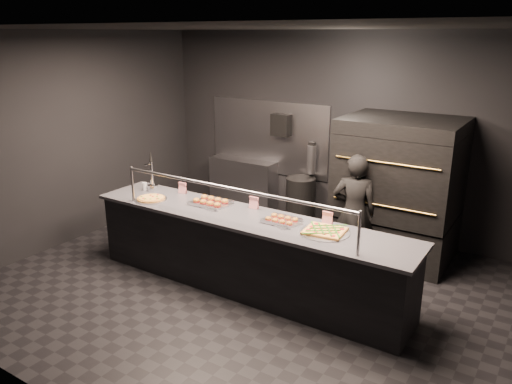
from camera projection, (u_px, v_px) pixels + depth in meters
room at (245, 167)px, 5.67m from camera, size 6.04×6.00×3.00m
service_counter at (245, 252)px, 5.93m from camera, size 4.10×0.78×1.37m
pizza_oven at (398, 188)px, 6.68m from camera, size 1.50×1.23×1.91m
prep_shelf at (243, 185)px, 8.62m from camera, size 1.20×0.35×0.90m
towel_dispenser at (281, 125)px, 7.98m from camera, size 0.30×0.20×0.35m
fire_extinguisher at (311, 159)px, 7.85m from camera, size 0.14×0.14×0.51m
beer_tap at (152, 180)px, 6.68m from camera, size 0.14×0.20×0.54m
round_pizza at (151, 199)px, 6.36m from camera, size 0.41×0.41×0.03m
slider_tray_a at (211, 202)px, 6.19m from camera, size 0.54×0.44×0.08m
slider_tray_b at (282, 220)px, 5.60m from camera, size 0.46×0.40×0.06m
square_pizza at (325, 231)px, 5.30m from camera, size 0.53×0.53×0.05m
condiment_jar at (147, 187)px, 6.71m from camera, size 0.17×0.07×0.11m
tent_cards at (250, 202)px, 6.05m from camera, size 2.22×0.04×0.15m
trash_bin at (300, 201)px, 7.95m from camera, size 0.47×0.47×0.78m
worker at (354, 212)px, 6.36m from camera, size 0.64×0.52×1.53m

